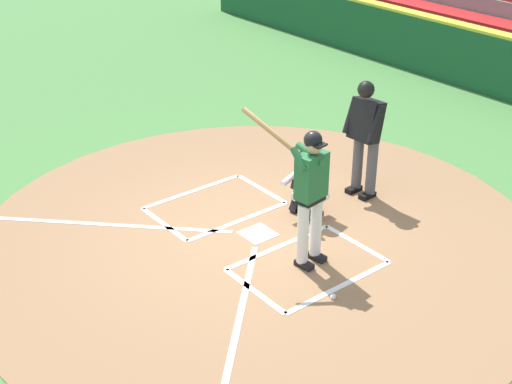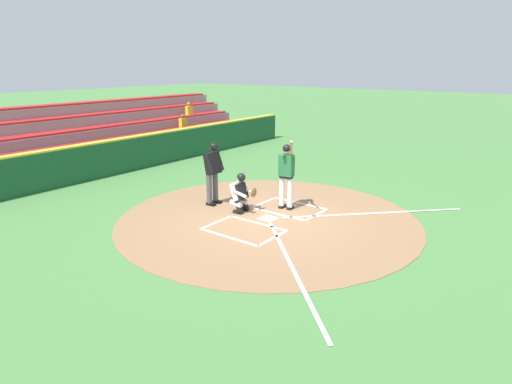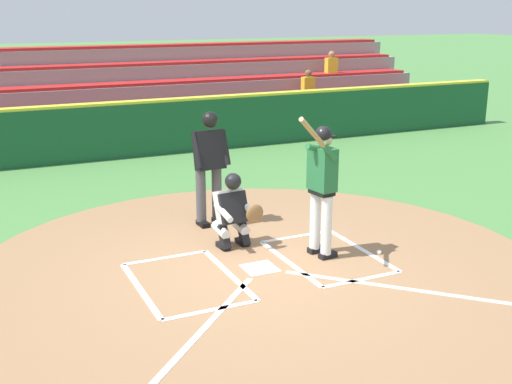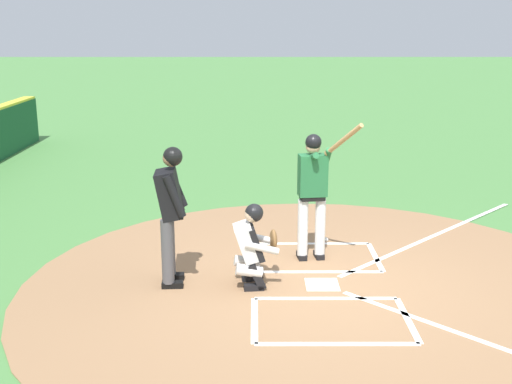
{
  "view_description": "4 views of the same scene",
  "coord_description": "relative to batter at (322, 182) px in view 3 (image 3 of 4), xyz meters",
  "views": [
    {
      "loc": [
        -6.83,
        5.45,
        5.23
      ],
      "look_at": [
        -0.39,
        0.35,
        0.95
      ],
      "focal_mm": 50.67,
      "sensor_mm": 36.0,
      "label": 1
    },
    {
      "loc": [
        9.02,
        6.37,
        4.0
      ],
      "look_at": [
        0.48,
        -0.03,
        0.86
      ],
      "focal_mm": 30.66,
      "sensor_mm": 36.0,
      "label": 2
    },
    {
      "loc": [
        3.47,
        7.34,
        3.42
      ],
      "look_at": [
        -0.16,
        -0.48,
        0.94
      ],
      "focal_mm": 45.41,
      "sensor_mm": 36.0,
      "label": 3
    },
    {
      "loc": [
        8.01,
        -0.89,
        3.39
      ],
      "look_at": [
        -0.15,
        -0.88,
        1.25
      ],
      "focal_mm": 45.39,
      "sensor_mm": 36.0,
      "label": 4
    }
  ],
  "objects": [
    {
      "name": "home_plate_and_chalk",
      "position": [
        0.97,
        0.94,
        -1.08
      ],
      "size": [
        7.93,
        4.91,
        0.01
      ],
      "color": "white",
      "rests_on": "dirt_circle"
    },
    {
      "name": "dirt_circle",
      "position": [
        0.97,
        0.06,
        -1.09
      ],
      "size": [
        8.0,
        8.0,
        0.01
      ],
      "primitive_type": "cylinder",
      "color": "#99704C",
      "rests_on": "ground"
    },
    {
      "name": "backstop_wall",
      "position": [
        0.97,
        -7.44,
        -0.45
      ],
      "size": [
        22.0,
        0.36,
        1.31
      ],
      "color": "#19512D",
      "rests_on": "ground"
    },
    {
      "name": "batter",
      "position": [
        0.0,
        0.0,
        0.0
      ],
      "size": [
        0.88,
        0.81,
        2.13
      ],
      "color": "white",
      "rests_on": "ground"
    },
    {
      "name": "catcher",
      "position": [
        0.96,
        -0.87,
        -0.51
      ],
      "size": [
        0.63,
        0.61,
        1.13
      ],
      "color": "black",
      "rests_on": "ground"
    },
    {
      "name": "ground_plane",
      "position": [
        0.97,
        0.06,
        -1.1
      ],
      "size": [
        120.0,
        120.0,
        0.0
      ],
      "primitive_type": "plane",
      "color": "#4C8442"
    },
    {
      "name": "bleacher_stand",
      "position": [
        0.96,
        -10.71,
        -0.25
      ],
      "size": [
        20.0,
        4.25,
        2.55
      ],
      "color": "gray",
      "rests_on": "ground"
    },
    {
      "name": "plate_umpire",
      "position": [
        0.91,
        -1.94,
        -0.02
      ],
      "size": [
        0.6,
        0.43,
        1.86
      ],
      "color": "#4C4C51",
      "rests_on": "ground"
    },
    {
      "name": "baseball",
      "position": [
        -0.8,
        0.3,
        -1.06
      ],
      "size": [
        0.07,
        0.07,
        0.07
      ],
      "primitive_type": "sphere",
      "color": "white",
      "rests_on": "ground"
    }
  ]
}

